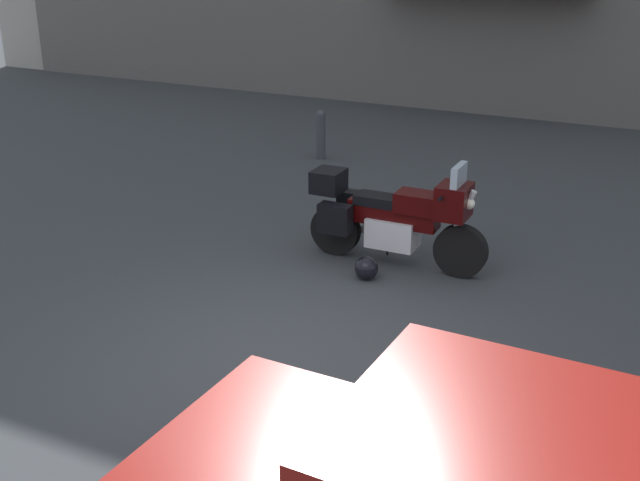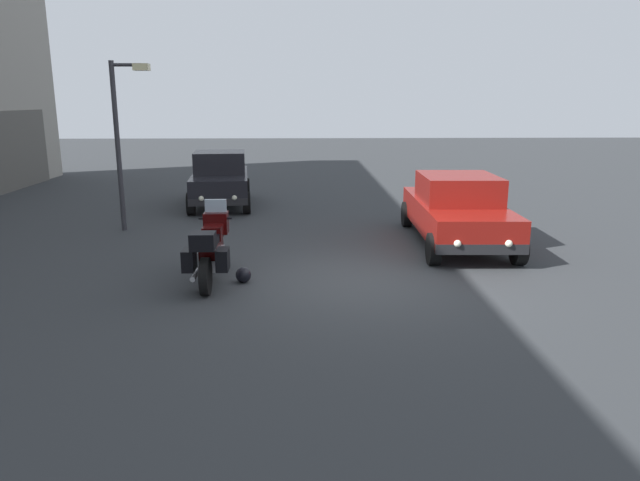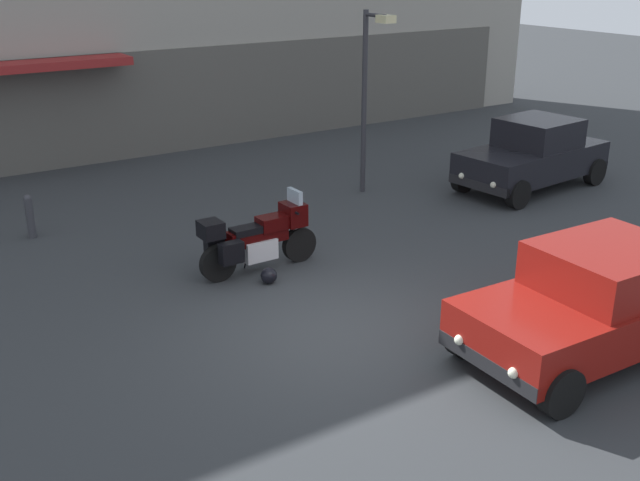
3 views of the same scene
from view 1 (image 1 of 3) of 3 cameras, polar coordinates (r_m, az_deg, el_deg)
name	(u,v)px [view 1 (image 1 of 3)]	position (r m, az deg, el deg)	size (l,w,h in m)	color
ground_plane	(282,363)	(7.77, -2.74, -8.66)	(80.00, 80.00, 0.00)	#2D3033
motorcycle	(393,216)	(9.74, 5.22, 1.72)	(2.26, 0.76, 1.36)	black
helmet	(366,268)	(9.46, 3.30, -1.96)	(0.28, 0.28, 0.28)	black
bollard_curbside	(321,133)	(14.31, 0.07, 7.62)	(0.16, 0.16, 0.87)	#333338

